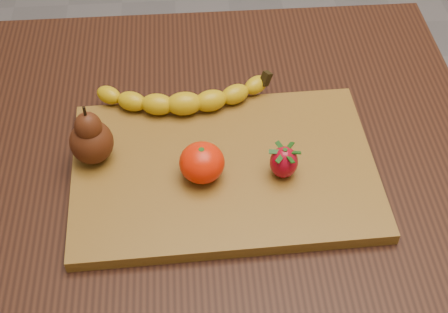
{
  "coord_description": "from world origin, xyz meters",
  "views": [
    {
      "loc": [
        0.04,
        -0.68,
        1.48
      ],
      "look_at": [
        0.08,
        -0.07,
        0.8
      ],
      "focal_mm": 50.0,
      "sensor_mm": 36.0,
      "label": 1
    }
  ],
  "objects_px": {
    "cutting_board": "(224,170)",
    "mandarin": "(202,163)",
    "table": "(172,183)",
    "pear": "(90,133)"
  },
  "relations": [
    {
      "from": "cutting_board",
      "to": "mandarin",
      "type": "xyz_separation_m",
      "value": [
        -0.03,
        -0.02,
        0.04
      ]
    },
    {
      "from": "cutting_board",
      "to": "mandarin",
      "type": "distance_m",
      "value": 0.05
    },
    {
      "from": "table",
      "to": "mandarin",
      "type": "bearing_deg",
      "value": -59.85
    },
    {
      "from": "table",
      "to": "pear",
      "type": "bearing_deg",
      "value": -160.92
    },
    {
      "from": "cutting_board",
      "to": "pear",
      "type": "xyz_separation_m",
      "value": [
        -0.19,
        0.03,
        0.06
      ]
    },
    {
      "from": "table",
      "to": "mandarin",
      "type": "distance_m",
      "value": 0.18
    },
    {
      "from": "pear",
      "to": "mandarin",
      "type": "bearing_deg",
      "value": -16.95
    },
    {
      "from": "pear",
      "to": "mandarin",
      "type": "distance_m",
      "value": 0.17
    },
    {
      "from": "cutting_board",
      "to": "mandarin",
      "type": "relative_size",
      "value": 6.82
    },
    {
      "from": "table",
      "to": "pear",
      "type": "xyz_separation_m",
      "value": [
        -0.11,
        -0.04,
        0.17
      ]
    }
  ]
}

